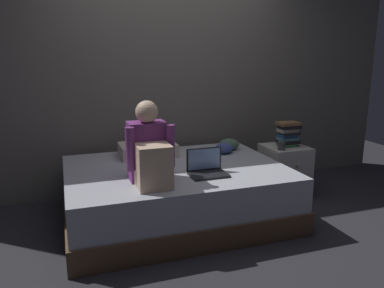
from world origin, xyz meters
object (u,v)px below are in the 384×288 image
object	(u,v)px
nightstand	(284,171)
laptop	(207,168)
pillow	(148,150)
mug	(282,146)
clothes_pile	(227,146)
bed	(176,192)
person_sitting	(149,152)
book_stack	(288,134)

from	to	relation	value
nightstand	laptop	world-z (taller)	laptop
pillow	mug	size ratio (longest dim) A/B	6.22
mug	nightstand	bearing A→B (deg)	42.69
laptop	pillow	world-z (taller)	laptop
laptop	mug	size ratio (longest dim) A/B	3.56
mug	clothes_pile	xyz separation A→B (m)	(-0.49, 0.29, -0.03)
bed	pillow	distance (m)	0.57
nightstand	bed	bearing A→B (deg)	-171.35
nightstand	laptop	xyz separation A→B (m)	(-1.11, -0.51, 0.29)
bed	person_sitting	xyz separation A→B (m)	(-0.32, -0.36, 0.51)
laptop	pillow	bearing A→B (deg)	114.21
person_sitting	mug	size ratio (longest dim) A/B	7.28
bed	clothes_pile	distance (m)	0.83
person_sitting	mug	distance (m)	1.56
clothes_pile	pillow	bearing A→B (deg)	174.14
pillow	nightstand	bearing A→B (deg)	-9.82
laptop	book_stack	world-z (taller)	book_stack
bed	clothes_pile	bearing A→B (deg)	28.05
person_sitting	pillow	bearing A→B (deg)	78.66
clothes_pile	book_stack	bearing A→B (deg)	-15.31
person_sitting	clothes_pile	bearing A→B (deg)	35.79
nightstand	pillow	distance (m)	1.51
book_stack	pillow	bearing A→B (deg)	170.02
mug	bed	bearing A→B (deg)	-176.19
mug	book_stack	bearing A→B (deg)	38.16
pillow	book_stack	xyz separation A→B (m)	(1.47, -0.26, 0.12)
book_stack	mug	size ratio (longest dim) A/B	2.96
clothes_pile	mug	bearing A→B (deg)	-30.41
laptop	mug	world-z (taller)	laptop
bed	book_stack	bearing A→B (deg)	8.27
nightstand	laptop	size ratio (longest dim) A/B	1.71
pillow	book_stack	world-z (taller)	book_stack
person_sitting	pillow	xyz separation A→B (m)	(0.16, 0.81, -0.19)
person_sitting	bed	bearing A→B (deg)	48.33
nightstand	mug	xyz separation A→B (m)	(-0.13, -0.12, 0.32)
nightstand	pillow	xyz separation A→B (m)	(-1.46, 0.25, 0.30)
nightstand	clothes_pile	bearing A→B (deg)	164.94
pillow	clothes_pile	world-z (taller)	pillow
bed	laptop	size ratio (longest dim) A/B	6.25
person_sitting	book_stack	distance (m)	1.72
laptop	clothes_pile	distance (m)	0.84
book_stack	nightstand	bearing A→B (deg)	154.54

